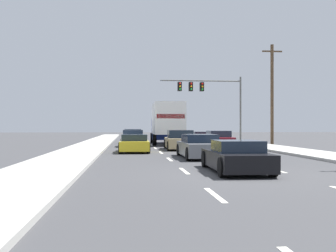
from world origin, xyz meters
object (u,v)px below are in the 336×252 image
Objects in this scene: car_gray at (199,147)px; car_black at (236,157)px; car_maroon at (218,139)px; utility_pole_mid at (272,93)px; car_tan at (180,141)px; traffic_signal_mast at (204,91)px; car_white at (133,136)px; car_yellow at (134,144)px; box_truck at (167,121)px; car_silver at (133,139)px; car_red at (201,138)px.

car_gray is 6.24m from car_black.
car_maroon is 0.52× the size of utility_pole_mid.
car_tan is at bearing -144.06° from utility_pole_mid.
traffic_signal_mast is at bearing 81.07° from car_black.
car_yellow is (-0.12, -14.32, -0.09)m from car_white.
box_truck is 15.41m from car_gray.
traffic_signal_mast is at bearing 54.25° from box_truck.
car_tan is 0.49× the size of utility_pole_mid.
car_white is 0.95× the size of car_maroon.
traffic_signal_mast reaches higher than car_silver.
car_tan is at bearing 90.37° from car_gray.
car_maroon is at bearing 41.36° from car_yellow.
utility_pole_mid reaches higher than car_gray.
car_silver is 7.09m from car_yellow.
utility_pole_mid reaches higher than car_silver.
car_tan is (3.17, -4.69, 0.01)m from car_silver.
car_white is 19.43m from car_gray.
traffic_signal_mast reaches higher than car_gray.
car_red is at bearing 39.88° from car_silver.
traffic_signal_mast reaches higher than car_yellow.
car_silver is 0.50× the size of traffic_signal_mast.
car_tan reaches higher than car_yellow.
car_yellow is 8.98m from car_maroon.
car_tan is (3.06, -11.92, -0.00)m from car_white.
car_gray is 0.52× the size of utility_pole_mid.
traffic_signal_mast is (4.42, 28.14, 4.88)m from car_black.
car_maroon reaches higher than car_gray.
car_white is 0.95× the size of car_red.
car_silver is 6.82m from car_maroon.
car_silver is 0.95× the size of car_gray.
car_yellow is (-0.01, -7.09, -0.08)m from car_silver.
car_white is at bearing 165.27° from car_red.
car_black is (0.20, -13.51, -0.10)m from car_tan.
box_truck reaches higher than car_red.
car_gray is at bearing 91.44° from car_black.
box_truck is 6.01m from car_maroon.
car_maroon is 0.52× the size of traffic_signal_mast.
car_tan is 7.27m from car_gray.
car_red is 6.68m from car_maroon.
utility_pole_mid is at bearing -60.60° from traffic_signal_mast.
utility_pole_mid is (5.59, 3.09, 3.98)m from car_maroon.
car_silver is 0.50× the size of box_truck.
car_white reaches higher than car_silver.
box_truck is 1.93× the size of car_red.
car_black is 22.40m from utility_pole_mid.
car_white is 6.72m from car_red.
box_truck is at bearing 171.14° from utility_pole_mid.
car_red is (6.50, -1.71, -0.09)m from car_white.
car_yellow is at bearing -114.63° from traffic_signal_mast.
car_red is at bearing 147.88° from utility_pole_mid.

